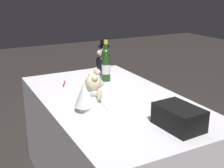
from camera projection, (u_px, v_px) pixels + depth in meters
name	position (u px, v px, depth m)	size (l,w,h in m)	color
reception_table	(112.00, 146.00, 2.16)	(1.55, 0.89, 0.74)	white
teddy_bear_groom	(103.00, 60.00, 2.59)	(0.16, 0.14, 0.29)	beige
teddy_bear_bride	(91.00, 95.00, 1.81)	(0.18, 0.22, 0.23)	white
champagne_bottle	(106.00, 64.00, 2.38)	(0.07, 0.07, 0.33)	#1B3E16
signing_pen	(64.00, 84.00, 2.32)	(0.14, 0.07, 0.01)	maroon
gift_case_black	(179.00, 117.00, 1.60)	(0.27, 0.19, 0.12)	black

